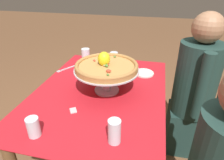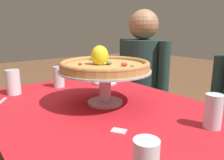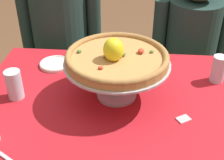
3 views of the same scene
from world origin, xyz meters
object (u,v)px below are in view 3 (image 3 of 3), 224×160
at_px(pizza_stand, 117,71).
at_px(pizza, 117,57).
at_px(side_plate, 55,64).
at_px(diner_right, 188,63).
at_px(diner_left, 63,54).
at_px(sugar_packet, 184,119).
at_px(water_glass_back_right, 218,70).
at_px(water_glass_side_left, 14,87).

xyz_separation_m(pizza_stand, pizza, (-0.00, -0.00, 0.06)).
bearing_deg(side_plate, diner_right, 31.12).
bearing_deg(diner_left, sugar_packet, -49.64).
distance_m(water_glass_back_right, diner_right, 0.56).
bearing_deg(side_plate, water_glass_back_right, -5.44).
height_order(side_plate, diner_left, diner_left).
bearing_deg(water_glass_back_right, diner_right, 94.16).
distance_m(side_plate, diner_left, 0.44).
bearing_deg(diner_right, water_glass_back_right, -85.84).
relative_size(pizza_stand, diner_left, 0.34).
distance_m(pizza_stand, pizza, 0.06).
height_order(pizza_stand, pizza, pizza).
relative_size(pizza, side_plate, 2.65).
relative_size(pizza, diner_right, 0.34).
height_order(pizza_stand, diner_right, diner_right).
bearing_deg(sugar_packet, pizza, 153.58).
height_order(sugar_packet, diner_right, diner_right).
bearing_deg(pizza_stand, sugar_packet, -26.70).
bearing_deg(diner_right, diner_left, -178.02).
height_order(pizza_stand, side_plate, pizza_stand).
distance_m(side_plate, diner_right, 0.86).
bearing_deg(pizza_stand, side_plate, 144.83).
bearing_deg(diner_right, sugar_packet, -99.98).
bearing_deg(sugar_packet, diner_right, 80.02).
bearing_deg(water_glass_back_right, side_plate, 174.56).
bearing_deg(diner_right, side_plate, -148.88).
relative_size(pizza, sugar_packet, 7.99).
relative_size(pizza, diner_left, 0.32).
height_order(pizza_stand, water_glass_back_right, pizza_stand).
height_order(water_glass_back_right, diner_left, diner_left).
bearing_deg(water_glass_side_left, sugar_packet, -7.04).
height_order(sugar_packet, diner_left, diner_left).
bearing_deg(diner_right, pizza_stand, -121.43).
bearing_deg(side_plate, pizza_stand, -35.17).
distance_m(water_glass_back_right, side_plate, 0.75).
bearing_deg(water_glass_back_right, diner_left, 149.83).
distance_m(pizza, sugar_packet, 0.34).
xyz_separation_m(pizza, diner_right, (0.40, 0.65, -0.38)).
xyz_separation_m(water_glass_back_right, diner_right, (-0.04, 0.50, -0.25)).
bearing_deg(sugar_packet, water_glass_side_left, 172.96).
height_order(water_glass_back_right, side_plate, water_glass_back_right).
height_order(pizza, water_glass_side_left, pizza).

